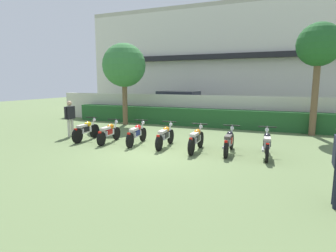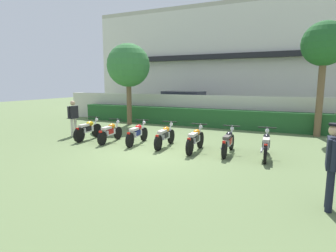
# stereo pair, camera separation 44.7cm
# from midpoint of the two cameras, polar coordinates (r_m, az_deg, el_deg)

# --- Properties ---
(ground) EXTENTS (60.00, 60.00, 0.00)m
(ground) POSITION_cam_midpoint_polar(r_m,az_deg,el_deg) (9.83, -4.31, -5.74)
(ground) COLOR #607547
(building) EXTENTS (21.91, 6.50, 8.14)m
(building) POSITION_cam_midpoint_polar(r_m,az_deg,el_deg) (23.56, 12.16, 12.64)
(building) COLOR silver
(building) RESTS_ON ground
(compound_wall) EXTENTS (20.82, 0.30, 1.75)m
(compound_wall) POSITION_cam_midpoint_polar(r_m,az_deg,el_deg) (16.48, 7.22, 3.28)
(compound_wall) COLOR beige
(compound_wall) RESTS_ON ground
(hedge_row) EXTENTS (16.65, 0.70, 1.01)m
(hedge_row) POSITION_cam_midpoint_polar(r_m,az_deg,el_deg) (15.86, 6.52, 1.73)
(hedge_row) COLOR #235628
(hedge_row) RESTS_ON ground
(parked_car) EXTENTS (4.61, 2.31, 1.89)m
(parked_car) POSITION_cam_midpoint_polar(r_m,az_deg,el_deg) (19.26, 1.91, 4.35)
(parked_car) COLOR #9EA3A8
(parked_car) RESTS_ON ground
(tree_near_inspector) EXTENTS (2.51, 2.51, 4.73)m
(tree_near_inspector) POSITION_cam_midpoint_polar(r_m,az_deg,el_deg) (16.60, -9.84, 12.17)
(tree_near_inspector) COLOR brown
(tree_near_inspector) RESTS_ON ground
(tree_far_side) EXTENTS (1.97, 1.97, 5.19)m
(tree_far_side) POSITION_cam_midpoint_polar(r_m,az_deg,el_deg) (14.64, 27.93, 14.29)
(tree_far_side) COLOR brown
(tree_far_side) RESTS_ON ground
(motorcycle_in_row_0) EXTENTS (0.60, 1.83, 0.97)m
(motorcycle_in_row_0) POSITION_cam_midpoint_polar(r_m,az_deg,el_deg) (12.52, -17.56, -0.81)
(motorcycle_in_row_0) COLOR black
(motorcycle_in_row_0) RESTS_ON ground
(motorcycle_in_row_1) EXTENTS (0.60, 1.81, 0.94)m
(motorcycle_in_row_1) POSITION_cam_midpoint_polar(r_m,az_deg,el_deg) (11.82, -13.16, -1.28)
(motorcycle_in_row_1) COLOR black
(motorcycle_in_row_1) RESTS_ON ground
(motorcycle_in_row_2) EXTENTS (0.60, 1.89, 0.95)m
(motorcycle_in_row_2) POSITION_cam_midpoint_polar(r_m,az_deg,el_deg) (11.30, -7.62, -1.56)
(motorcycle_in_row_2) COLOR black
(motorcycle_in_row_2) RESTS_ON ground
(motorcycle_in_row_3) EXTENTS (0.60, 1.90, 0.95)m
(motorcycle_in_row_3) POSITION_cam_midpoint_polar(r_m,az_deg,el_deg) (10.73, -1.81, -2.05)
(motorcycle_in_row_3) COLOR black
(motorcycle_in_row_3) RESTS_ON ground
(motorcycle_in_row_4) EXTENTS (0.60, 1.86, 0.97)m
(motorcycle_in_row_4) POSITION_cam_midpoint_polar(r_m,az_deg,el_deg) (10.10, 4.57, -2.71)
(motorcycle_in_row_4) COLOR black
(motorcycle_in_row_4) RESTS_ON ground
(motorcycle_in_row_5) EXTENTS (0.60, 1.91, 0.95)m
(motorcycle_in_row_5) POSITION_cam_midpoint_polar(r_m,az_deg,el_deg) (9.97, 11.25, -3.08)
(motorcycle_in_row_5) COLOR black
(motorcycle_in_row_5) RESTS_ON ground
(motorcycle_in_row_6) EXTENTS (0.60, 1.96, 0.97)m
(motorcycle_in_row_6) POSITION_cam_midpoint_polar(r_m,az_deg,el_deg) (9.78, 18.49, -3.52)
(motorcycle_in_row_6) COLOR black
(motorcycle_in_row_6) RESTS_ON ground
(inspector_person) EXTENTS (0.22, 0.67, 1.65)m
(inspector_person) POSITION_cam_midpoint_polar(r_m,az_deg,el_deg) (13.65, -20.48, 2.04)
(inspector_person) COLOR beige
(inspector_person) RESTS_ON ground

